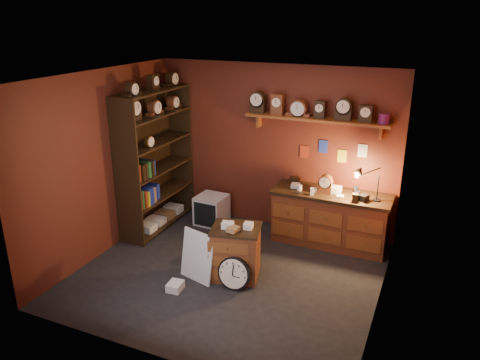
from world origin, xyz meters
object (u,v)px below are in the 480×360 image
object	(u,v)px
shelving_unit	(154,154)
workbench	(330,216)
low_cabinet	(236,250)
big_round_clock	(234,273)

from	to	relation	value
shelving_unit	workbench	xyz separation A→B (m)	(2.84, 0.49, -0.78)
shelving_unit	workbench	bearing A→B (deg)	9.87
shelving_unit	low_cabinet	size ratio (longest dim) A/B	3.13
shelving_unit	workbench	distance (m)	2.99
low_cabinet	big_round_clock	distance (m)	0.35
low_cabinet	big_round_clock	xyz separation A→B (m)	(0.10, -0.28, -0.18)
big_round_clock	shelving_unit	bearing A→B (deg)	147.75
workbench	low_cabinet	bearing A→B (deg)	-122.17
workbench	low_cabinet	world-z (taller)	workbench
low_cabinet	big_round_clock	size ratio (longest dim) A/B	1.82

